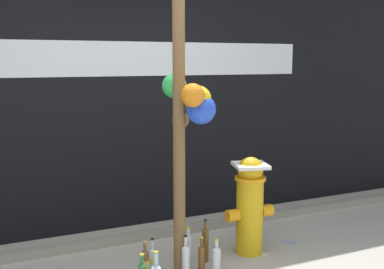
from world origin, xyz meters
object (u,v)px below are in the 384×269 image
Objects in this scene: bottle_0 at (202,257)px; bottle_2 at (186,260)px; bottle_7 at (216,258)px; memorial_post at (186,85)px; bottle_3 at (181,246)px; bottle_4 at (145,264)px; fire_hydrant at (250,203)px; bottle_1 at (205,244)px; bottle_6 at (188,250)px; bottle_9 at (153,258)px.

bottle_0 is 0.17m from bottle_2.
memorial_post is at bearing 158.97° from bottle_7.
bottle_7 is at bearing -67.02° from bottle_3.
bottle_2 is 1.17× the size of bottle_3.
bottle_0 is 0.49m from bottle_4.
bottle_2 is at bearing -167.40° from bottle_0.
fire_hydrant reaches higher than bottle_1.
bottle_7 is at bearing -6.52° from bottle_2.
bottle_6 is (-0.07, 0.13, 0.03)m from bottle_0.
memorial_post is 8.80× the size of bottle_0.
fire_hydrant is at bearing 4.81° from bottle_6.
bottle_6 reaches higher than bottle_3.
bottle_6 is (-0.19, -0.04, -0.01)m from bottle_1.
bottle_7 is (0.16, -0.38, 0.01)m from bottle_3.
bottle_0 is at bearing -162.58° from fire_hydrant.
bottle_1 is 0.50m from bottle_9.
fire_hydrant is 3.13× the size of bottle_9.
memorial_post reaches higher than bottle_3.
bottle_3 is 0.93× the size of bottle_4.
bottle_0 is at bearing -124.83° from bottle_1.
memorial_post reaches higher than bottle_7.
bottle_2 is 1.21× the size of bottle_7.
bottle_0 is at bearing -80.10° from bottle_3.
bottle_4 is at bearing 173.24° from bottle_0.
memorial_post is 6.99× the size of bottle_1.
bottle_0 is 1.00× the size of bottle_3.
bottle_4 reaches higher than bottle_7.
fire_hydrant reaches higher than bottle_4.
bottle_6 is (0.06, 0.10, -1.43)m from memorial_post.
bottle_1 is at bearing 36.04° from bottle_2.
bottle_0 is 0.42m from bottle_9.
bottle_4 is 0.90× the size of bottle_6.
fire_hydrant is at bearing 12.44° from memorial_post.
bottle_1 is 1.08× the size of bottle_2.
bottle_2 is 0.33m from bottle_4.
bottle_3 is at bearing 168.02° from fire_hydrant.
memorial_post is 1.50m from bottle_3.
bottle_3 is (0.11, 0.35, -0.03)m from bottle_2.
bottle_1 is at bearing 29.79° from memorial_post.
bottle_6 is 0.27m from bottle_7.
bottle_2 is at bearing -45.65° from bottle_9.
fire_hydrant is 0.55m from bottle_1.
bottle_0 is (0.13, -0.02, -1.46)m from memorial_post.
fire_hydrant is 2.48× the size of bottle_6.
bottle_2 is 0.98× the size of bottle_6.
bottle_3 is 0.35m from bottle_9.
bottle_9 is (-0.21, 0.22, -0.03)m from bottle_2.
bottle_9 is (-0.30, 0.05, -0.05)m from bottle_6.
bottle_4 is 0.60m from bottle_7.
bottle_7 reaches higher than bottle_9.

